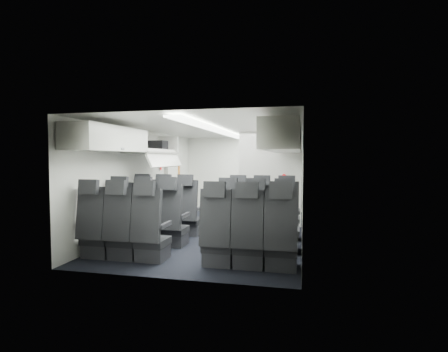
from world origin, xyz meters
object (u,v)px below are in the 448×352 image
at_px(seat_row_mid, 201,225).
at_px(galley_unit, 275,179).
at_px(seat_row_rear, 183,236).
at_px(seat_row_front, 214,216).
at_px(flight_attendant, 249,187).
at_px(carry_on_bag, 157,146).
at_px(boarding_door, 173,180).

height_order(seat_row_mid, galley_unit, galley_unit).
distance_m(seat_row_rear, galley_unit, 5.17).
relative_size(seat_row_front, flight_attendant, 2.01).
bearing_deg(galley_unit, carry_on_bag, -132.29).
height_order(seat_row_front, seat_row_rear, same).
xyz_separation_m(seat_row_rear, carry_on_bag, (-1.45, 2.42, 1.40)).
bearing_deg(boarding_door, galley_unit, 24.28).
relative_size(galley_unit, flight_attendant, 1.15).
height_order(galley_unit, carry_on_bag, carry_on_bag).
bearing_deg(carry_on_bag, boarding_door, 102.37).
bearing_deg(seat_row_mid, seat_row_rear, -90.00).
xyz_separation_m(seat_row_front, seat_row_rear, (0.00, -1.80, 0.00)).
bearing_deg(seat_row_rear, flight_attendant, 83.64).
distance_m(galley_unit, boarding_door, 2.84).
distance_m(seat_row_front, seat_row_mid, 0.90).
relative_size(flight_attendant, carry_on_bag, 4.01).
relative_size(galley_unit, boarding_door, 1.02).
relative_size(seat_row_mid, carry_on_bag, 8.07).
xyz_separation_m(galley_unit, flight_attendant, (-0.53, -1.30, -0.12)).
distance_m(seat_row_front, boarding_door, 2.71).
bearing_deg(boarding_door, seat_row_rear, -67.13).
bearing_deg(carry_on_bag, seat_row_rear, -54.03).
height_order(galley_unit, flight_attendant, galley_unit).
distance_m(galley_unit, flight_attendant, 1.41).
relative_size(galley_unit, carry_on_bag, 4.61).
distance_m(seat_row_mid, galley_unit, 4.30).
xyz_separation_m(seat_row_mid, seat_row_rear, (0.00, -0.90, 0.00)).
relative_size(seat_row_front, boarding_door, 1.79).
bearing_deg(galley_unit, seat_row_rear, -100.65).
height_order(seat_row_mid, carry_on_bag, carry_on_bag).
relative_size(seat_row_mid, flight_attendant, 2.01).
bearing_deg(seat_row_mid, boarding_door, 118.77).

